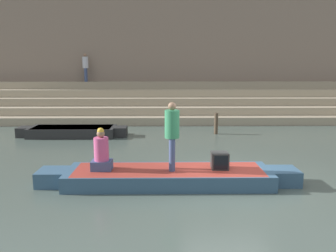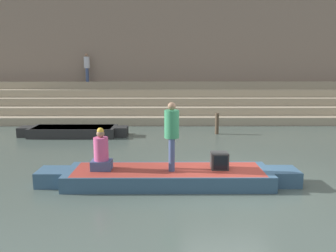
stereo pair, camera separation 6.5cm
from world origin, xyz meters
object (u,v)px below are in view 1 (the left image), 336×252
person_standing (172,132)px  mooring_post (216,124)px  rowboat_main (169,176)px  moored_boat_shore (73,131)px  person_on_steps (85,66)px  tv_set (220,161)px  person_rowing (101,153)px

person_standing → mooring_post: (2.10, 6.26, -0.91)m
rowboat_main → moored_boat_shore: 7.07m
rowboat_main → person_on_steps: (-4.66, 11.36, 2.78)m
tv_set → moored_boat_shore: 7.85m
tv_set → moored_boat_shore: (-5.33, 5.75, -0.39)m
person_rowing → person_on_steps: size_ratio=0.67×
tv_set → person_standing: bearing=-177.3°
person_rowing → person_on_steps: 11.93m
rowboat_main → tv_set: (1.31, 0.05, 0.39)m
tv_set → mooring_post: 6.24m
mooring_post → moored_boat_shore: bearing=-176.1°
rowboat_main → moored_boat_shore: moored_boat_shore is taller
tv_set → person_on_steps: size_ratio=0.26×
person_standing → person_rowing: size_ratio=1.59×
rowboat_main → person_rowing: person_rowing is taller
moored_boat_shore → mooring_post: mooring_post is taller
mooring_post → tv_set: bearing=-98.1°
rowboat_main → person_on_steps: person_on_steps is taller
mooring_post → rowboat_main: bearing=-109.4°
moored_boat_shore → person_on_steps: (-0.64, 5.55, 2.77)m
moored_boat_shore → person_on_steps: 6.24m
tv_set → person_on_steps: 13.00m
rowboat_main → person_standing: 1.17m
rowboat_main → tv_set: size_ratio=15.51×
moored_boat_shore → person_on_steps: bearing=91.8°
person_standing → moored_boat_shore: person_standing is taller
person_standing → mooring_post: size_ratio=1.84×
rowboat_main → person_standing: person_standing is taller
rowboat_main → person_standing: bearing=-16.8°
person_rowing → tv_set: (2.99, 0.05, -0.21)m
mooring_post → person_on_steps: size_ratio=0.58×
tv_set → person_on_steps: (-5.97, 11.31, 2.38)m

